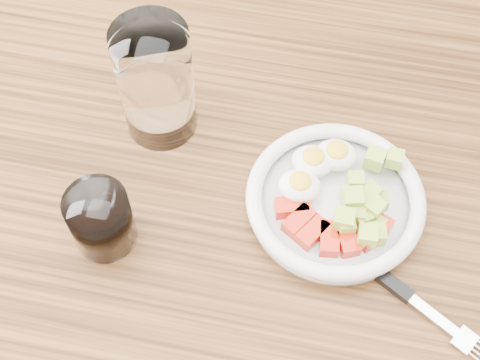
% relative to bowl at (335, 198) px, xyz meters
% --- Properties ---
extents(dining_table, '(1.50, 0.90, 0.77)m').
position_rel_bowl_xyz_m(dining_table, '(-0.10, -0.02, -0.12)').
color(dining_table, brown).
rests_on(dining_table, ground).
extents(bowl, '(0.20, 0.20, 0.05)m').
position_rel_bowl_xyz_m(bowl, '(0.00, 0.00, 0.00)').
color(bowl, white).
rests_on(bowl, dining_table).
extents(fork, '(0.20, 0.12, 0.01)m').
position_rel_bowl_xyz_m(fork, '(0.07, -0.08, -0.01)').
color(fork, black).
rests_on(fork, dining_table).
extents(water_glass, '(0.09, 0.09, 0.15)m').
position_rel_bowl_xyz_m(water_glass, '(-0.22, 0.07, 0.06)').
color(water_glass, white).
rests_on(water_glass, dining_table).
extents(coffee_glass, '(0.07, 0.07, 0.08)m').
position_rel_bowl_xyz_m(coffee_glass, '(-0.24, -0.09, 0.02)').
color(coffee_glass, white).
rests_on(coffee_glass, dining_table).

